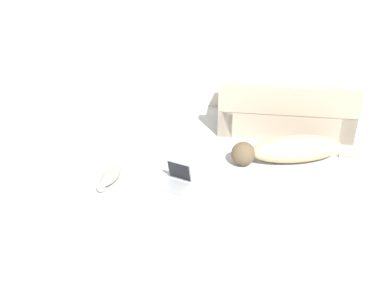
# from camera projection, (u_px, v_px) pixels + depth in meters

# --- Properties ---
(wall_back) EXTENTS (7.81, 0.06, 2.71)m
(wall_back) POSITION_uv_depth(u_px,v_px,m) (182.00, 18.00, 6.26)
(wall_back) COLOR beige
(wall_back) RESTS_ON ground_plane
(couch) EXTENTS (1.88, 0.94, 0.78)m
(couch) POSITION_uv_depth(u_px,v_px,m) (285.00, 113.00, 5.99)
(couch) COLOR tan
(couch) RESTS_ON ground_plane
(dog) EXTENTS (1.65, 0.79, 0.33)m
(dog) POSITION_uv_depth(u_px,v_px,m) (288.00, 150.00, 5.28)
(dog) COLOR tan
(dog) RESTS_ON ground_plane
(cat) EXTENTS (0.22, 0.58, 0.13)m
(cat) POSITION_uv_depth(u_px,v_px,m) (110.00, 178.00, 4.92)
(cat) COLOR gray
(cat) RESTS_ON ground_plane
(laptop_open) EXTENTS (0.36, 0.37, 0.26)m
(laptop_open) POSITION_uv_depth(u_px,v_px,m) (177.00, 177.00, 4.89)
(laptop_open) COLOR gray
(laptop_open) RESTS_ON ground_plane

